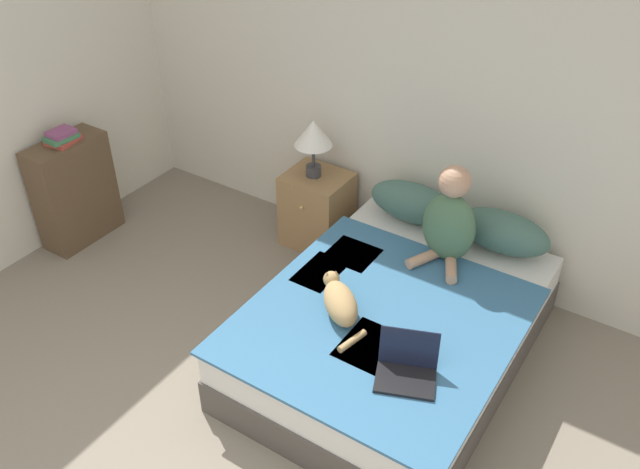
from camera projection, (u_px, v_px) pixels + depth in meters
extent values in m
cube|color=beige|center=(423.00, 99.00, 4.56)|extent=(5.92, 0.05, 2.55)
cube|color=#4C4742|center=(393.00, 342.00, 4.30)|extent=(1.46, 2.03, 0.24)
cube|color=silver|center=(396.00, 316.00, 4.17)|extent=(1.44, 2.00, 0.21)
cube|color=teal|center=(381.00, 320.00, 3.96)|extent=(1.50, 1.62, 0.02)
cube|color=#3D4784|center=(320.00, 272.00, 4.32)|extent=(0.24, 0.37, 0.01)
cube|color=#3D4784|center=(374.00, 348.00, 3.77)|extent=(0.36, 0.37, 0.01)
cube|color=#3D4784|center=(352.00, 254.00, 4.48)|extent=(0.32, 0.30, 0.01)
ellipsoid|color=#42665B|center=(412.00, 203.00, 4.73)|extent=(0.64, 0.29, 0.28)
ellipsoid|color=#42665B|center=(502.00, 232.00, 4.44)|extent=(0.64, 0.29, 0.28)
ellipsoid|color=#476B4C|center=(449.00, 227.00, 4.30)|extent=(0.35, 0.19, 0.49)
sphere|color=tan|center=(455.00, 181.00, 4.10)|extent=(0.20, 0.20, 0.20)
cylinder|color=tan|center=(423.00, 258.00, 4.38)|extent=(0.17, 0.25, 0.07)
cylinder|color=tan|center=(451.00, 268.00, 4.29)|extent=(0.17, 0.25, 0.07)
ellipsoid|color=tan|center=(341.00, 303.00, 3.93)|extent=(0.39, 0.38, 0.18)
sphere|color=tan|center=(331.00, 279.00, 4.08)|extent=(0.10, 0.10, 0.10)
cone|color=tan|center=(327.00, 275.00, 4.05)|extent=(0.05, 0.05, 0.05)
cone|color=tan|center=(336.00, 274.00, 4.06)|extent=(0.05, 0.05, 0.05)
cylinder|color=tan|center=(352.00, 341.00, 3.78)|extent=(0.08, 0.21, 0.04)
cube|color=black|center=(405.00, 381.00, 3.55)|extent=(0.37, 0.32, 0.02)
cube|color=black|center=(409.00, 347.00, 3.59)|extent=(0.31, 0.17, 0.21)
cube|color=#937047|center=(317.00, 209.00, 5.23)|extent=(0.47, 0.41, 0.60)
sphere|color=tan|center=(301.00, 208.00, 5.01)|extent=(0.03, 0.03, 0.03)
cylinder|color=#38383D|center=(314.00, 171.00, 5.04)|extent=(0.11, 0.11, 0.08)
cylinder|color=#38383D|center=(313.00, 155.00, 4.96)|extent=(0.02, 0.02, 0.17)
cone|color=white|center=(313.00, 133.00, 4.86)|extent=(0.28, 0.28, 0.19)
cube|color=brown|center=(74.00, 191.00, 5.23)|extent=(0.28, 0.61, 0.84)
cube|color=#B24238|center=(64.00, 140.00, 4.98)|extent=(0.21, 0.25, 0.03)
cube|color=#3D7A51|center=(61.00, 137.00, 4.95)|extent=(0.17, 0.23, 0.03)
cube|color=#844270|center=(61.00, 133.00, 4.93)|extent=(0.16, 0.19, 0.03)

